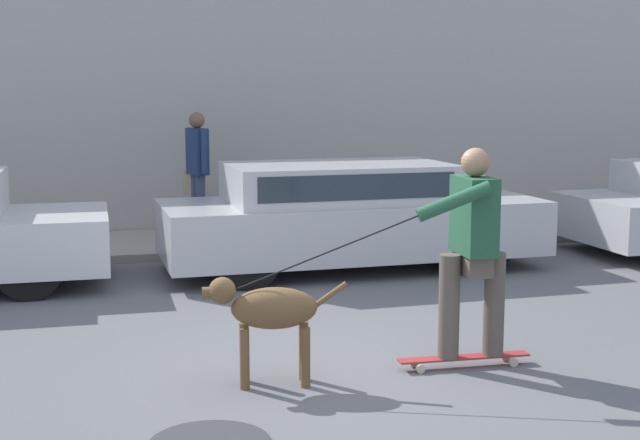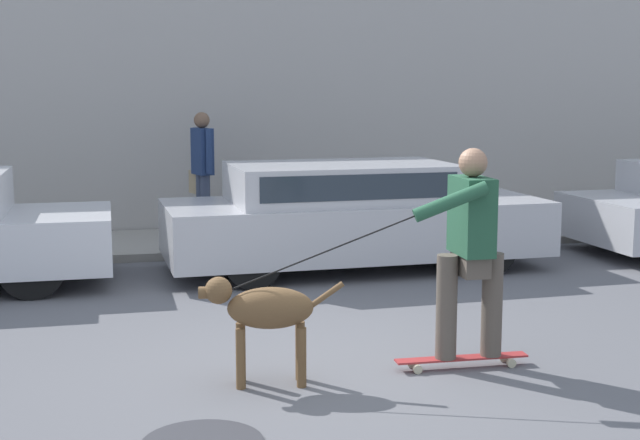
% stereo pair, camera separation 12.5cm
% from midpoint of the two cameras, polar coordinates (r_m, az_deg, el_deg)
% --- Properties ---
extents(ground_plane, '(36.00, 36.00, 0.00)m').
position_cam_midpoint_polar(ground_plane, '(6.82, 0.13, -9.76)').
color(ground_plane, slate).
extents(back_wall, '(32.00, 0.30, 4.18)m').
position_cam_midpoint_polar(back_wall, '(13.24, -7.37, 8.20)').
color(back_wall, '#B2ADA8').
rests_on(back_wall, ground_plane).
extents(sidewalk_curb, '(30.00, 1.96, 0.10)m').
position_cam_midpoint_polar(sidewalk_curb, '(12.27, -6.53, -1.37)').
color(sidewalk_curb, '#A39E93').
rests_on(sidewalk_curb, ground_plane).
extents(parked_car_1, '(4.52, 1.84, 1.26)m').
position_cam_midpoint_polar(parked_car_1, '(10.51, 1.51, 0.24)').
color(parked_car_1, black).
rests_on(parked_car_1, ground_plane).
extents(dog, '(1.04, 0.39, 0.80)m').
position_cam_midpoint_polar(dog, '(6.43, -3.86, -5.87)').
color(dog, brown).
rests_on(dog, ground_plane).
extents(skateboarder, '(2.39, 0.66, 1.69)m').
position_cam_midpoint_polar(skateboarder, '(6.82, 9.16, -1.58)').
color(skateboarder, beige).
rests_on(skateboarder, ground_plane).
extents(pedestrian_with_bag, '(0.31, 0.65, 1.71)m').
position_cam_midpoint_polar(pedestrian_with_bag, '(12.26, -8.17, 3.31)').
color(pedestrian_with_bag, '#3D4760').
rests_on(pedestrian_with_bag, sidewalk_curb).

